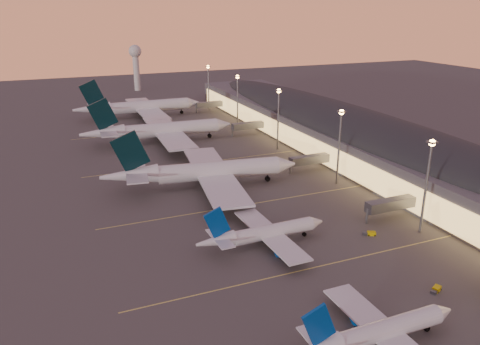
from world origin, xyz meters
name	(u,v)px	position (x,y,z in m)	size (l,w,h in m)	color
ground	(303,258)	(0.00, 0.00, 0.00)	(700.00, 700.00, 0.00)	#474441
airliner_narrow_south	(376,333)	(-4.35, -32.74, 3.20)	(34.51, 30.69, 12.39)	silver
airliner_narrow_north	(263,233)	(-6.44, 9.63, 3.28)	(35.45, 31.57, 12.70)	silver
airliner_wide_near	(203,172)	(-7.60, 54.49, 5.45)	(66.13, 60.79, 21.17)	silver
airliner_wide_mid	(159,130)	(-8.10, 115.04, 5.58)	(67.68, 61.57, 21.68)	silver
airliner_wide_far	(139,107)	(-6.34, 169.66, 5.71)	(69.07, 62.61, 22.18)	silver
terminal_building	(346,130)	(61.84, 72.47, 8.78)	(56.35, 255.00, 17.46)	#505055
light_masts	(302,119)	(36.00, 65.00, 17.55)	(2.20, 217.20, 25.90)	slate
radar_tower	(136,60)	(10.00, 260.00, 21.87)	(9.00, 9.00, 32.50)	silver
lane_markings	(240,199)	(0.00, 40.00, 0.01)	(90.00, 180.36, 0.00)	#D8C659
baggage_tug_c	(370,234)	(22.32, 3.65, 0.45)	(3.55, 2.60, 0.99)	#D2BC02
baggage_tug_d	(436,290)	(18.93, -23.40, 0.44)	(3.43, 2.51, 0.96)	#D2BC02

